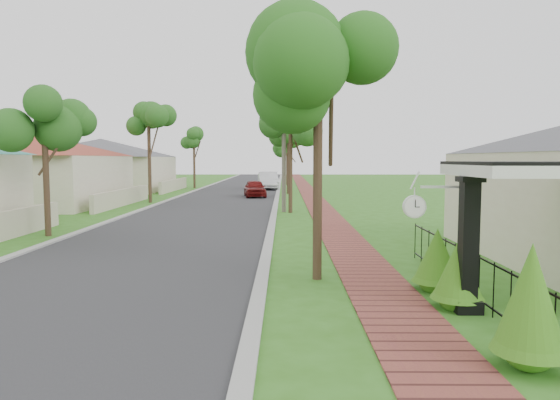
% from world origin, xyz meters
% --- Properties ---
extents(ground, '(160.00, 160.00, 0.00)m').
position_xyz_m(ground, '(0.00, 0.00, 0.00)').
color(ground, '#326919').
rests_on(ground, ground).
extents(road, '(7.00, 120.00, 0.02)m').
position_xyz_m(road, '(-3.00, 20.00, 0.00)').
color(road, '#28282B').
rests_on(road, ground).
extents(kerb_right, '(0.30, 120.00, 0.10)m').
position_xyz_m(kerb_right, '(0.65, 20.00, 0.00)').
color(kerb_right, '#9E9E99').
rests_on(kerb_right, ground).
extents(kerb_left, '(0.30, 120.00, 0.10)m').
position_xyz_m(kerb_left, '(-6.65, 20.00, 0.00)').
color(kerb_left, '#9E9E99').
rests_on(kerb_left, ground).
extents(sidewalk, '(1.50, 120.00, 0.03)m').
position_xyz_m(sidewalk, '(3.25, 20.00, 0.00)').
color(sidewalk, brown).
rests_on(sidewalk, ground).
extents(porch_post, '(0.48, 0.48, 2.52)m').
position_xyz_m(porch_post, '(4.55, -1.00, 1.12)').
color(porch_post, black).
rests_on(porch_post, ground).
extents(picket_fence, '(0.03, 8.02, 1.00)m').
position_xyz_m(picket_fence, '(4.90, -0.00, 0.53)').
color(picket_fence, black).
rests_on(picket_fence, ground).
extents(street_trees, '(10.70, 37.65, 5.89)m').
position_xyz_m(street_trees, '(-2.87, 26.84, 4.54)').
color(street_trees, '#382619').
rests_on(street_trees, ground).
extents(hedge_row, '(0.93, 4.95, 1.85)m').
position_xyz_m(hedge_row, '(4.45, -1.31, 0.70)').
color(hedge_row, '#2D6E16').
rests_on(hedge_row, ground).
extents(far_house_red, '(15.56, 15.56, 4.60)m').
position_xyz_m(far_house_red, '(-14.97, 20.00, 2.34)').
color(far_house_red, beige).
rests_on(far_house_red, ground).
extents(far_house_grey, '(15.56, 15.56, 4.60)m').
position_xyz_m(far_house_grey, '(-14.97, 34.00, 2.34)').
color(far_house_grey, beige).
rests_on(far_house_grey, ground).
extents(parked_car_red, '(1.99, 3.87, 1.26)m').
position_xyz_m(parked_car_red, '(-1.00, 26.74, 0.63)').
color(parked_car_red, '#630F0E').
rests_on(parked_car_red, ground).
extents(parked_car_white, '(2.15, 5.02, 1.61)m').
position_xyz_m(parked_car_white, '(-0.32, 36.15, 0.80)').
color(parked_car_white, silver).
rests_on(parked_car_white, ground).
extents(near_tree, '(2.29, 2.29, 5.88)m').
position_xyz_m(near_tree, '(1.95, 1.50, 4.69)').
color(near_tree, '#382619').
rests_on(near_tree, ground).
extents(utility_pole, '(1.20, 0.24, 7.24)m').
position_xyz_m(utility_pole, '(1.16, 16.39, 3.68)').
color(utility_pole, '#6D6555').
rests_on(utility_pole, ground).
extents(station_clock, '(1.07, 0.13, 0.62)m').
position_xyz_m(station_clock, '(3.69, -0.60, 1.95)').
color(station_clock, silver).
rests_on(station_clock, ground).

